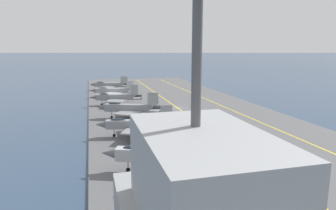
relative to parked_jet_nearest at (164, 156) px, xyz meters
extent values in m
plane|color=#2D425B|center=(44.17, -14.92, -3.02)|extent=(2000.00, 2000.00, 0.00)
cube|color=#565659|center=(44.17, -14.92, -2.82)|extent=(173.02, 50.41, 0.40)
cube|color=yellow|center=(44.17, -28.78, -2.62)|extent=(155.71, 2.30, 0.01)
cube|color=yellow|center=(44.17, -14.92, -2.62)|extent=(155.72, 0.36, 0.01)
cube|color=#A8AAAF|center=(0.13, 0.35, 0.03)|extent=(6.17, 12.58, 1.74)
cone|color=#5B5E60|center=(2.77, 7.31, 0.03)|extent=(2.41, 2.85, 1.66)
cube|color=#38383A|center=(-2.56, -6.76, 0.03)|extent=(2.61, 2.65, 1.48)
ellipsoid|color=#232D38|center=(1.51, 3.99, 0.86)|extent=(2.00, 3.25, 0.96)
cube|color=#A8AAAF|center=(-3.58, 1.30, -0.53)|extent=(7.97, 7.89, 0.28)
cube|color=#A8AAAF|center=(3.54, -1.40, -0.53)|extent=(6.47, 6.19, 0.28)
cube|color=#A8AAAF|center=(-2.93, -5.14, 2.28)|extent=(1.66, 2.57, 2.72)
cube|color=#A8AAAF|center=(-1.22, -5.79, 2.28)|extent=(1.66, 2.57, 2.72)
cube|color=#A8AAAF|center=(-4.51, -5.47, 0.03)|extent=(3.64, 3.51, 0.20)
cube|color=#A8AAAF|center=(-0.26, -7.08, 0.03)|extent=(3.20, 2.90, 0.20)
cylinder|color=#B2B2B7|center=(1.82, 4.80, -1.73)|extent=(0.16, 0.16, 1.79)
cylinder|color=black|center=(1.82, 4.80, -2.32)|extent=(0.42, 0.64, 0.60)
cylinder|color=#B2B2B7|center=(-1.47, -0.42, -1.73)|extent=(0.16, 0.16, 1.79)
cylinder|color=black|center=(-1.47, -0.42, -2.32)|extent=(0.42, 0.64, 0.60)
cylinder|color=#B2B2B7|center=(0.82, -1.29, -1.73)|extent=(0.16, 0.16, 1.79)
cylinder|color=black|center=(0.82, -1.29, -2.32)|extent=(0.42, 0.64, 0.60)
cube|color=gray|center=(18.52, 0.98, -0.08)|extent=(4.09, 12.12, 1.67)
cone|color=#5B5E60|center=(19.95, 7.83, -0.08)|extent=(2.02, 2.55, 1.58)
cube|color=#38383A|center=(17.06, -6.02, -0.08)|extent=(2.27, 2.30, 1.42)
ellipsoid|color=#232D38|center=(19.27, 4.56, 0.71)|extent=(1.50, 3.05, 0.92)
cube|color=gray|center=(15.25, 1.25, -0.62)|extent=(6.62, 6.79, 0.28)
cube|color=gray|center=(21.62, -0.08, -0.62)|extent=(5.03, 5.39, 0.28)
cube|color=gray|center=(16.47, -4.57, 2.18)|extent=(1.33, 2.41, 2.81)
cube|color=gray|center=(18.18, -4.93, 2.18)|extent=(1.33, 2.41, 2.81)
cube|color=gray|center=(14.97, -5.09, -0.08)|extent=(3.45, 3.15, 0.20)
cube|color=gray|center=(19.34, -6.00, -0.08)|extent=(2.87, 2.36, 0.20)
cylinder|color=#B2B2B7|center=(19.43, 5.36, -1.77)|extent=(0.16, 0.16, 1.71)
cylinder|color=black|center=(19.43, 5.36, -2.32)|extent=(0.34, 0.63, 0.60)
cylinder|color=#B2B2B7|center=(17.13, 0.03, -1.77)|extent=(0.16, 0.16, 1.71)
cylinder|color=black|center=(17.13, 0.03, -2.32)|extent=(0.34, 0.63, 0.60)
cylinder|color=#B2B2B7|center=(19.41, -0.45, -1.77)|extent=(0.16, 0.16, 1.71)
cylinder|color=black|center=(19.41, -0.45, -2.32)|extent=(0.34, 0.63, 0.60)
cube|color=gray|center=(34.15, 0.42, 0.09)|extent=(5.99, 12.08, 1.83)
cone|color=#5B5E60|center=(36.63, 7.07, 0.09)|extent=(2.44, 2.77, 1.74)
cube|color=#38383A|center=(31.60, -6.38, 0.09)|extent=(2.67, 2.59, 1.56)
ellipsoid|color=#232D38|center=(35.45, 3.90, 0.96)|extent=(1.98, 3.13, 1.01)
cube|color=gray|center=(30.89, 1.20, -0.51)|extent=(6.96, 7.08, 0.28)
cube|color=gray|center=(37.12, -1.13, -0.51)|extent=(5.38, 5.79, 0.28)
cube|color=gray|center=(31.17, -4.80, 2.48)|extent=(1.66, 2.48, 2.92)
cube|color=gray|center=(32.97, -5.48, 2.48)|extent=(1.66, 2.48, 2.92)
cube|color=gray|center=(29.61, -5.10, 0.09)|extent=(3.58, 3.41, 0.20)
cube|color=gray|center=(33.95, -6.72, 0.09)|extent=(3.17, 2.78, 0.20)
cylinder|color=#B2B2B7|center=(35.74, 4.67, -1.73)|extent=(0.16, 0.16, 1.79)
cylinder|color=black|center=(35.74, 4.67, -2.32)|extent=(0.42, 0.64, 0.60)
cylinder|color=#B2B2B7|center=(32.51, -0.29, -1.73)|extent=(0.16, 0.16, 1.79)
cylinder|color=black|center=(32.51, -0.29, -2.32)|extent=(0.42, 0.64, 0.60)
cylinder|color=#B2B2B7|center=(34.92, -1.19, -1.73)|extent=(0.16, 0.16, 1.79)
cylinder|color=black|center=(34.92, -1.19, -2.32)|extent=(0.42, 0.64, 0.60)
cube|color=gray|center=(52.73, 2.15, -0.11)|extent=(3.72, 11.73, 1.68)
cone|color=#5B5E60|center=(53.93, 8.79, -0.11)|extent=(1.96, 2.45, 1.60)
cube|color=#38383A|center=(51.50, -4.65, -0.11)|extent=(2.24, 2.20, 1.43)
ellipsoid|color=#232D38|center=(53.36, 5.62, 0.69)|extent=(1.41, 2.94, 0.92)
cube|color=gray|center=(49.33, 2.36, -0.66)|extent=(6.70, 6.67, 0.28)
cube|color=gray|center=(55.99, 1.16, -0.66)|extent=(5.40, 5.34, 0.28)
cube|color=gray|center=(50.86, -3.25, 2.18)|extent=(1.27, 2.32, 2.85)
cube|color=gray|center=(52.59, -3.57, 2.18)|extent=(1.27, 2.32, 2.85)
cube|color=gray|center=(49.38, -3.78, -0.11)|extent=(3.39, 3.03, 0.20)
cube|color=gray|center=(53.79, -4.58, -0.11)|extent=(2.81, 2.21, 0.20)
cylinder|color=#B2B2B7|center=(53.50, 6.39, -1.79)|extent=(0.16, 0.16, 1.67)
cylinder|color=black|center=(53.50, 6.39, -2.32)|extent=(0.32, 0.63, 0.60)
cylinder|color=#B2B2B7|center=(51.36, 1.20, -1.79)|extent=(0.16, 0.16, 1.67)
cylinder|color=black|center=(51.36, 1.20, -2.32)|extent=(0.32, 0.63, 0.60)
cylinder|color=#B2B2B7|center=(53.68, 0.78, -1.79)|extent=(0.16, 0.16, 1.67)
cylinder|color=black|center=(53.68, 0.78, -2.32)|extent=(0.32, 0.63, 0.60)
cube|color=#9EA3A8|center=(68.45, 1.67, -0.25)|extent=(4.31, 12.46, 1.55)
cone|color=#5B5E60|center=(70.07, 8.71, -0.25)|extent=(1.97, 2.62, 1.47)
cube|color=#38383A|center=(66.78, -5.53, -0.25)|extent=(2.19, 2.37, 1.32)
ellipsoid|color=#232D38|center=(69.30, 5.35, 0.49)|extent=(1.51, 3.14, 0.85)
cube|color=#9EA3A8|center=(64.88, 2.06, -0.75)|extent=(7.41, 7.32, 0.28)
cube|color=#9EA3A8|center=(71.82, 0.46, -0.75)|extent=(5.67, 5.47, 0.28)
cube|color=#9EA3A8|center=(66.29, -4.04, 1.89)|extent=(1.36, 2.48, 2.69)
cube|color=#9EA3A8|center=(67.88, -4.40, 1.89)|extent=(1.36, 2.48, 2.69)
cube|color=#9EA3A8|center=(64.78, -4.55, -0.25)|extent=(3.50, 3.26, 0.20)
cube|color=#9EA3A8|center=(69.02, -5.53, -0.25)|extent=(2.92, 2.49, 0.20)
cylinder|color=#B2B2B7|center=(69.49, 6.17, -1.82)|extent=(0.16, 0.16, 1.60)
cylinder|color=black|center=(69.49, 6.17, -2.32)|extent=(0.35, 0.63, 0.60)
cylinder|color=#B2B2B7|center=(67.10, 0.69, -1.82)|extent=(0.16, 0.16, 1.60)
cylinder|color=black|center=(67.10, 0.69, -2.32)|extent=(0.35, 0.63, 0.60)
cylinder|color=#B2B2B7|center=(69.22, 0.20, -1.82)|extent=(0.16, 0.16, 1.60)
cylinder|color=black|center=(69.22, 0.20, -2.32)|extent=(0.35, 0.63, 0.60)
cube|color=gray|center=(86.18, 1.88, -0.33)|extent=(6.01, 12.45, 1.65)
cone|color=#5B5E60|center=(88.78, 8.78, -0.33)|extent=(2.31, 2.80, 1.57)
cube|color=#38383A|center=(83.53, -5.18, -0.33)|extent=(2.50, 2.59, 1.41)
ellipsoid|color=#232D38|center=(87.54, 5.49, 0.46)|extent=(1.94, 3.21, 0.91)
cube|color=gray|center=(82.64, 2.75, -0.87)|extent=(7.72, 7.69, 0.28)
cube|color=gray|center=(89.43, 0.20, -0.87)|extent=(6.19, 6.09, 0.28)
cube|color=gray|center=(83.20, -3.59, 1.83)|extent=(1.63, 2.54, 2.63)
cube|color=gray|center=(84.82, -4.20, 1.83)|extent=(1.63, 2.54, 2.63)
cube|color=gray|center=(81.63, -3.91, -0.33)|extent=(3.63, 3.49, 0.20)
cube|color=gray|center=(85.79, -5.48, -0.33)|extent=(3.19, 2.87, 0.20)
cylinder|color=#B2B2B7|center=(87.84, 6.29, -1.89)|extent=(0.16, 0.16, 1.47)
cylinder|color=black|center=(87.84, 6.29, -2.32)|extent=(0.42, 0.64, 0.60)
cylinder|color=#B2B2B7|center=(84.65, 1.08, -1.89)|extent=(0.16, 0.16, 1.47)
cylinder|color=black|center=(84.65, 1.08, -2.32)|extent=(0.42, 0.64, 0.60)
cylinder|color=#B2B2B7|center=(86.81, 0.27, -1.89)|extent=(0.16, 0.16, 1.47)
cylinder|color=black|center=(86.81, 0.27, -2.32)|extent=(0.42, 0.64, 0.60)
cylinder|color=#232328|center=(45.64, -20.56, -2.16)|extent=(0.24, 0.24, 0.94)
cube|color=purple|center=(45.64, -20.56, -1.40)|extent=(0.30, 0.41, 0.56)
sphere|color=#9E7051|center=(45.64, -20.56, -0.99)|extent=(0.22, 0.22, 0.22)
sphere|color=purple|center=(45.64, -20.56, -0.93)|extent=(0.24, 0.24, 0.24)
cylinder|color=#232328|center=(-7.68, -19.29, -2.16)|extent=(0.24, 0.24, 0.94)
cube|color=red|center=(-7.68, -19.29, -1.40)|extent=(0.46, 0.45, 0.58)
sphere|color=beige|center=(-7.68, -19.29, -0.98)|extent=(0.22, 0.22, 0.22)
sphere|color=red|center=(-7.68, -19.29, -0.92)|extent=(0.24, 0.24, 0.24)
cube|color=#9A9C9F|center=(-25.78, 4.41, 8.56)|extent=(9.36, 5.66, 4.71)
cube|color=black|center=(-25.78, 1.52, 8.80)|extent=(7.92, 0.12, 0.90)
cylinder|color=#4C4C4F|center=(-24.70, 4.41, 14.11)|extent=(0.50, 0.50, 6.39)
camera|label=1|loc=(-38.34, 9.38, 14.78)|focal=32.00mm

